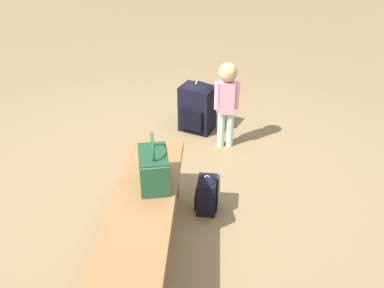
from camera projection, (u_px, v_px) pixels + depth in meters
ground_plane at (172, 187)px, 3.60m from camera, size 40.00×40.00×0.00m
park_bench at (142, 213)px, 2.71m from camera, size 1.65×0.81×0.45m
handbag at (154, 167)px, 2.81m from camera, size 0.37×0.30×0.37m
child_standing at (227, 92)px, 3.89m from camera, size 0.17×0.21×0.82m
backpack_large at (197, 106)px, 4.31m from camera, size 0.31×0.34×0.53m
backpack_small at (207, 193)px, 3.27m from camera, size 0.21×0.19×0.31m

